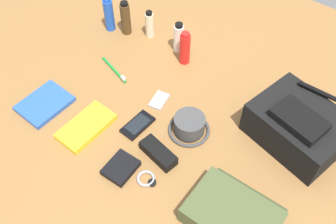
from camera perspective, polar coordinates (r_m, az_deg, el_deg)
The scene contains 17 objects.
ground_plane at distance 1.47m, azimuth 0.00°, elevation -1.26°, with size 2.64×2.02×0.02m, color olive.
backpack at distance 1.42m, azimuth 18.44°, elevation -1.94°, with size 0.36×0.31×0.16m.
toiletry_pouch at distance 1.24m, azimuth 9.38°, elevation -14.63°, with size 0.27×0.23×0.07m.
bucket_hat at distance 1.40m, azimuth 3.00°, elevation -2.14°, with size 0.15×0.15×0.07m.
deodorant_spray at distance 1.79m, azimuth -8.59°, elevation 13.85°, with size 0.04×0.04×0.16m.
cologne_bottle at distance 1.77m, azimuth -6.19°, elevation 13.41°, with size 0.04×0.04×0.16m.
lotion_bottle at distance 1.75m, azimuth -2.71°, elevation 12.60°, with size 0.04×0.04×0.13m.
toothpaste_tube at distance 1.67m, azimuth 1.56°, elevation 10.72°, with size 0.04×0.04×0.14m.
sunscreen_spray at distance 1.62m, azimuth 2.47°, elevation 9.25°, with size 0.04×0.04×0.15m.
paperback_novel at distance 1.57m, azimuth -17.50°, elevation 1.14°, with size 0.16×0.19×0.02m.
travel_guidebook at distance 1.46m, azimuth -11.82°, elevation -2.13°, with size 0.12×0.21×0.02m.
cell_phone at distance 1.44m, azimuth -4.43°, elevation -1.90°, with size 0.07×0.13×0.01m.
media_player at distance 1.51m, azimuth -1.31°, elevation 1.69°, with size 0.07×0.09×0.01m.
wristwatch at distance 1.32m, azimuth -3.11°, elevation -9.72°, with size 0.07×0.06×0.01m.
toothbrush at distance 1.63m, azimuth -7.68°, elevation 5.96°, with size 0.17×0.06×0.02m.
wallet at distance 1.34m, azimuth -6.89°, elevation -8.06°, with size 0.09×0.11×0.02m, color black.
sunglasses_case at distance 1.35m, azimuth -1.42°, elevation -5.99°, with size 0.14×0.06×0.04m, color black.
Camera 1 is at (0.53, -0.72, 1.16)m, focal length 41.88 mm.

